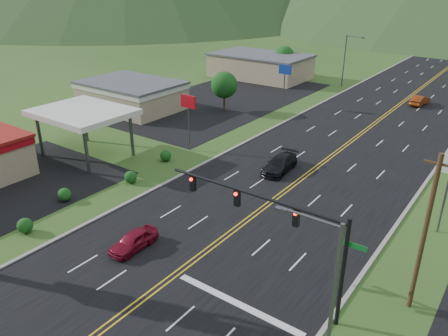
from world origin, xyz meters
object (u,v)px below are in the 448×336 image
Objects in this scene: gas_canopy at (83,113)px; car_dark_mid at (280,164)px; streetlight_west at (346,58)px; streetlight_east at (327,294)px; car_red_far at (420,101)px; car_red_near at (134,241)px; traffic_signal at (280,223)px.

car_dark_mid is at bearing 24.58° from gas_canopy.
streetlight_west is at bearing 98.39° from car_dark_mid.
streetlight_east and streetlight_west have the same top height.
car_red_far is (-8.63, 55.28, -4.44)m from streetlight_east.
traffic_signal is at bearing 8.59° from car_red_near.
streetlight_east is at bearing 106.86° from car_red_far.
gas_canopy is at bearing 160.12° from streetlight_east.
car_red_far is (24.54, 43.28, -4.13)m from gas_canopy.
streetlight_east is 1.69× the size of car_dark_mid.
traffic_signal is 1.31× the size of gas_canopy.
streetlight_west reaches higher than car_dark_mid.
gas_canopy is (-28.48, 8.00, -0.46)m from traffic_signal.
streetlight_east is 16.47m from car_red_near.
traffic_signal reaches higher than car_red_far.
car_red_near is (7.20, -57.60, -4.50)m from streetlight_west.
streetlight_east is at bearing -69.14° from streetlight_west.
car_red_near is at bearing -100.05° from car_dark_mid.
car_dark_mid reaches higher than car_red_near.
car_red_far is at bearing -18.36° from streetlight_west.
traffic_signal is 6.17m from streetlight_east.
traffic_signal reaches higher than car_red_near.
streetlight_east is 56.13m from car_red_far.
car_dark_mid is 1.19× the size of car_red_far.
streetlight_west reaches higher than car_red_near.
traffic_signal is 58.88m from streetlight_west.
streetlight_west is 1.69× the size of car_dark_mid.
car_dark_mid is (-13.88, 20.83, -4.41)m from streetlight_east.
streetlight_east is 2.26× the size of car_red_near.
gas_canopy is (-10.32, -48.00, -0.31)m from streetlight_west.
streetlight_west is 0.90× the size of gas_canopy.
car_red_near is at bearing 90.42° from car_red_far.
streetlight_west reaches higher than car_red_far.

